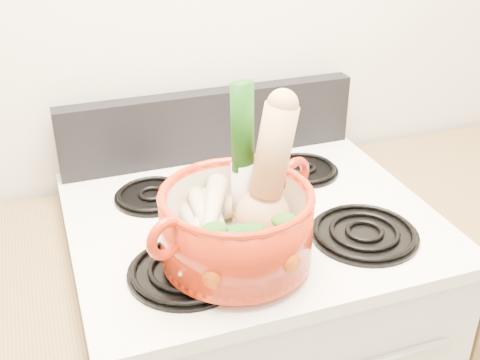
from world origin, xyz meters
name	(u,v)px	position (x,y,z in m)	size (l,w,h in m)	color
wall_back	(201,18)	(0.00, 1.75, 1.30)	(3.50, 0.02, 2.60)	white
cooktop	(251,220)	(0.00, 1.40, 0.93)	(0.78, 0.67, 0.03)	white
control_backsplash	(210,125)	(0.00, 1.70, 1.04)	(0.76, 0.05, 0.18)	black
burner_front_left	(187,270)	(-0.19, 1.24, 0.96)	(0.22, 0.22, 0.02)	black
burner_front_right	(364,232)	(0.19, 1.24, 0.96)	(0.22, 0.22, 0.02)	black
burner_back_left	(152,195)	(-0.19, 1.54, 0.96)	(0.17, 0.17, 0.02)	black
burner_back_right	(303,169)	(0.19, 1.54, 0.96)	(0.17, 0.17, 0.02)	black
dutch_oven	(236,226)	(-0.09, 1.24, 1.04)	(0.28, 0.28, 0.14)	#AA210A
pot_handle_left	(166,238)	(-0.24, 1.17, 1.09)	(0.08, 0.08, 0.02)	#AA210A
pot_handle_right	(295,175)	(0.05, 1.30, 1.09)	(0.08, 0.08, 0.02)	#AA210A
squash	(263,174)	(-0.03, 1.25, 1.13)	(0.11, 0.11, 0.27)	tan
leek	(243,157)	(-0.06, 1.29, 1.15)	(0.05, 0.05, 0.31)	silver
ginger	(221,208)	(-0.09, 1.34, 1.02)	(0.08, 0.06, 0.04)	tan
parsnip_0	(198,229)	(-0.15, 1.28, 1.02)	(0.04, 0.04, 0.22)	beige
parsnip_1	(199,238)	(-0.16, 1.24, 1.03)	(0.04, 0.04, 0.19)	beige
parsnip_2	(219,225)	(-0.12, 1.26, 1.03)	(0.04, 0.04, 0.19)	beige
parsnip_3	(195,228)	(-0.16, 1.26, 1.03)	(0.04, 0.04, 0.16)	beige
parsnip_4	(202,214)	(-0.14, 1.28, 1.05)	(0.04, 0.04, 0.20)	beige
parsnip_5	(210,220)	(-0.14, 1.25, 1.05)	(0.04, 0.04, 0.23)	beige
carrot_0	(226,254)	(-0.13, 1.19, 1.02)	(0.03, 0.03, 0.16)	#C03F09
carrot_1	(231,255)	(-0.12, 1.18, 1.02)	(0.03, 0.03, 0.16)	#D1550A
carrot_2	(262,240)	(-0.06, 1.19, 1.03)	(0.03, 0.03, 0.18)	#D35F0A
carrot_3	(244,246)	(-0.10, 1.18, 1.03)	(0.03, 0.03, 0.13)	#D15E0A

